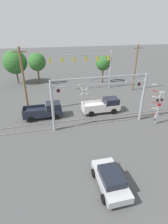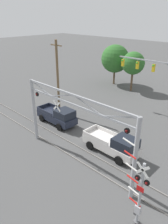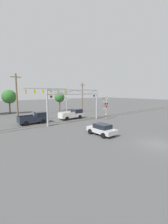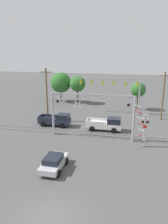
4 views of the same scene
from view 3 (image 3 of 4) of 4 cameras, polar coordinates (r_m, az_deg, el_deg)
The scene contains 13 objects.
ground_plane at distance 18.17m, azimuth 26.42°, elevation -11.09°, with size 200.00×200.00×0.00m, color #4C4C4C.
rail_track_near at distance 28.18m, azimuth -3.73°, elevation -3.70°, with size 80.00×0.08×0.10m, color gray.
rail_track_far at distance 29.35m, azimuth -5.34°, elevation -3.26°, with size 80.00×0.08×0.10m, color gray.
crossing_gantry at distance 27.44m, azimuth -3.48°, elevation 4.08°, with size 11.21×0.30×6.00m.
crossing_signal_mast at distance 30.93m, azimuth 8.35°, elevation 1.08°, with size 1.86×0.35×5.26m.
traffic_signal_span at distance 39.85m, azimuth -11.05°, elevation 6.75°, with size 11.56×0.39×7.03m.
pickup_truck_lead at distance 31.26m, azimuth -4.44°, elevation -0.87°, with size 5.16×2.11×1.99m.
pickup_truck_following at distance 27.96m, azimuth -18.28°, elevation -2.26°, with size 4.96×2.11×1.99m.
sedan_waiting at distance 19.82m, azimuth 6.79°, elevation -6.51°, with size 2.08×4.05×1.46m.
utility_pole_left at distance 28.83m, azimuth -24.18°, elevation 4.85°, with size 1.80×0.28×8.74m.
utility_pole_right at distance 41.96m, azimuth -0.61°, elevation 5.74°, with size 1.80×0.28×8.10m.
background_tree_beyond_span at distance 44.57m, azimuth -9.31°, elevation 5.52°, with size 2.91×2.91×5.49m.
background_tree_far_right_verge at distance 42.32m, azimuth -26.62°, elevation 5.22°, with size 3.46×3.46×6.14m.
Camera 3 is at (-15.79, -7.04, 5.59)m, focal length 24.00 mm.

